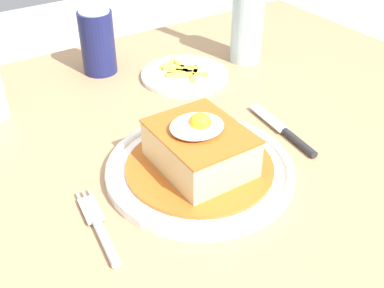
{
  "coord_description": "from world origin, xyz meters",
  "views": [
    {
      "loc": [
        -0.34,
        -0.53,
        1.17
      ],
      "look_at": [
        -0.04,
        -0.07,
        0.79
      ],
      "focal_mm": 44.05,
      "sensor_mm": 36.0,
      "label": 1
    }
  ],
  "objects": [
    {
      "name": "dining_table",
      "position": [
        0.0,
        0.0,
        0.63
      ],
      "size": [
        1.15,
        0.85,
        0.75
      ],
      "color": "#A87F56",
      "rests_on": "ground_plane"
    },
    {
      "name": "main_plate",
      "position": [
        -0.04,
        -0.09,
        0.75
      ],
      "size": [
        0.27,
        0.27,
        0.02
      ],
      "color": "white",
      "rests_on": "dining_table"
    },
    {
      "name": "sandwich_meal",
      "position": [
        -0.04,
        -0.09,
        0.79
      ],
      "size": [
        0.21,
        0.21,
        0.09
      ],
      "color": "#B75B1E",
      "rests_on": "main_plate"
    },
    {
      "name": "fork",
      "position": [
        -0.21,
        -0.13,
        0.75
      ],
      "size": [
        0.03,
        0.14,
        0.01
      ],
      "color": "silver",
      "rests_on": "dining_table"
    },
    {
      "name": "knife",
      "position": [
        0.13,
        -0.1,
        0.75
      ],
      "size": [
        0.03,
        0.17,
        0.01
      ],
      "color": "#262628",
      "rests_on": "dining_table"
    },
    {
      "name": "soda_can",
      "position": [
        -0.02,
        0.29,
        0.81
      ],
      "size": [
        0.07,
        0.07,
        0.12
      ],
      "color": "#191E51",
      "rests_on": "dining_table"
    },
    {
      "name": "beer_bottle_clear",
      "position": [
        0.25,
        0.17,
        0.84
      ],
      "size": [
        0.06,
        0.06,
        0.27
      ],
      "color": "#ADC6CC",
      "rests_on": "dining_table"
    },
    {
      "name": "side_plate_fries",
      "position": [
        0.1,
        0.17,
        0.75
      ],
      "size": [
        0.17,
        0.17,
        0.02
      ],
      "color": "white",
      "rests_on": "dining_table"
    }
  ]
}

